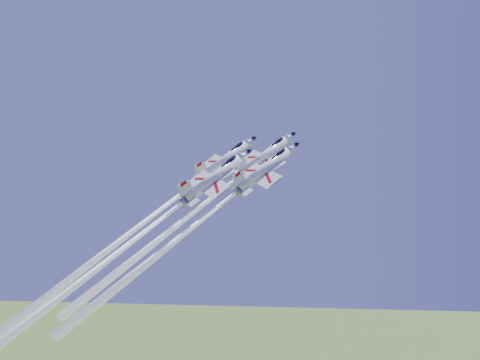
# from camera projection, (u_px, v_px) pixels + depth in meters

# --- Properties ---
(jet_lead) EXTENTS (33.78, 26.24, 37.51)m
(jet_lead) POSITION_uv_depth(u_px,v_px,m) (193.00, 212.00, 98.55)
(jet_lead) COLOR white
(jet_left) EXTENTS (37.17, 29.05, 41.55)m
(jet_left) POSITION_uv_depth(u_px,v_px,m) (145.00, 222.00, 103.50)
(jet_left) COLOR white
(jet_right) EXTENTS (33.64, 25.91, 37.00)m
(jet_right) POSITION_uv_depth(u_px,v_px,m) (194.00, 226.00, 93.72)
(jet_right) COLOR white
(jet_slot) EXTENTS (43.71, 34.59, 49.47)m
(jet_slot) POSITION_uv_depth(u_px,v_px,m) (100.00, 266.00, 91.23)
(jet_slot) COLOR white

